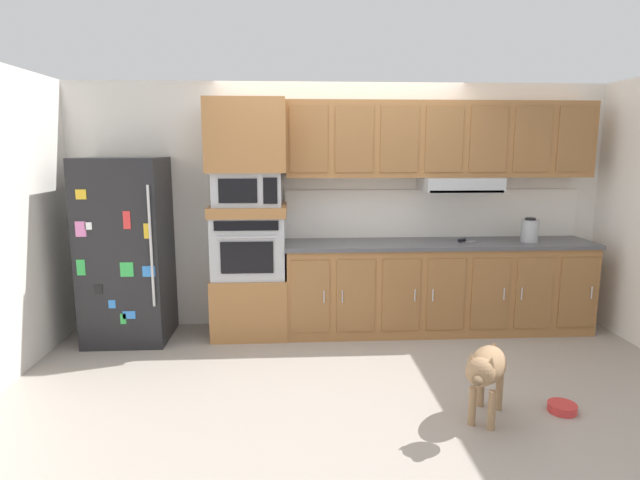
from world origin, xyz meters
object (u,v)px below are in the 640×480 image
Objects in this scene: microwave at (248,189)px; electric_kettle at (530,230)px; refrigerator at (127,250)px; dog at (486,369)px; screwdriver at (463,240)px; built_in_oven at (249,246)px; dog_food_bowl at (562,407)px.

microwave is 2.68× the size of electric_kettle.
refrigerator reaches higher than dog.
microwave is 2.20m from screwdriver.
built_in_oven reaches higher than dog.
dog is (2.88, -1.78, -0.50)m from refrigerator.
built_in_oven is at bearing 179.03° from electric_kettle.
built_in_oven is at bearing -106.49° from dog.
dog_food_bowl is (0.19, -1.75, -0.90)m from screwdriver.
built_in_oven is (1.17, 0.07, 0.02)m from refrigerator.
screwdriver is 0.24× the size of dog.
screwdriver is at bearing 1.18° from refrigerator.
dog_food_bowl is at bearing -105.65° from electric_kettle.
screwdriver is at bearing 0.00° from microwave.
screwdriver is at bearing 0.00° from built_in_oven.
screwdriver is at bearing -162.28° from dog.
refrigerator is 3.96m from dog_food_bowl.
electric_kettle is (3.96, 0.02, 0.15)m from refrigerator.
screwdriver is 0.70× the size of electric_kettle.
dog_food_bowl is (3.49, -1.68, -0.85)m from refrigerator.
refrigerator is 2.73× the size of microwave.
electric_kettle is (0.66, -0.05, 0.10)m from screwdriver.
dog_food_bowl is (-0.48, -1.70, -1.00)m from electric_kettle.
microwave is at bearing -0.77° from built_in_oven.
screwdriver is (3.30, 0.07, 0.05)m from refrigerator.
built_in_oven is 3.50× the size of dog_food_bowl.
built_in_oven is at bearing 179.23° from microwave.
built_in_oven is 0.56m from microwave.
dog_food_bowl is at bearing -25.70° from refrigerator.
microwave is at bearing 3.33° from refrigerator.
microwave is 3.22× the size of dog_food_bowl.
dog is (1.72, -1.84, -0.52)m from built_in_oven.
refrigerator is 2.52× the size of dog.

